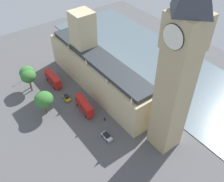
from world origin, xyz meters
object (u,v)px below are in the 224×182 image
Objects in this scene: parliament_building at (97,69)px; car_yellow_cab_corner at (67,98)px; double_decker_bus_midblock at (53,79)px; plane_tree_by_river_gate at (44,100)px; pedestrian_opposite_hall at (87,101)px; pedestrian_far_end at (105,119)px; plane_tree_trailing at (27,73)px; double_decker_bus_leading at (84,106)px; clock_tower at (179,65)px; plane_tree_under_trees at (28,76)px; car_white_kerbside at (107,136)px; street_lamp_slot_10 at (23,72)px; pedestrian_near_tower at (58,72)px.

car_yellow_cab_corner is at bearing -1.32° from parliament_building.
double_decker_bus_midblock reaches higher than car_yellow_cab_corner.
pedestrian_opposite_hall is at bearing 163.13° from plane_tree_by_river_gate.
plane_tree_trailing is (13.80, -33.42, 6.97)m from pedestrian_far_end.
plane_tree_trailing is (10.69, -24.91, 5.04)m from double_decker_bus_leading.
clock_tower reaches higher than plane_tree_under_trees.
car_white_kerbside is at bearing -13.39° from pedestrian_far_end.
car_white_kerbside is 42.09m from plane_tree_trailing.
plane_tree_by_river_gate reaches higher than car_yellow_cab_corner.
street_lamp_slot_10 is at bearing -92.26° from plane_tree_under_trees.
clock_tower is 10.65× the size of street_lamp_slot_10.
parliament_building reaches higher than car_yellow_cab_corner.
double_decker_bus_midblock is at bearing -86.02° from car_yellow_cab_corner.
parliament_building reaches higher than car_white_kerbside.
double_decker_bus_midblock and double_decker_bus_leading have the same top height.
plane_tree_under_trees is (13.91, 3.78, 6.59)m from pedestrian_near_tower.
parliament_building reaches higher than pedestrian_opposite_hall.
plane_tree_under_trees is (0.39, 2.04, -0.34)m from plane_tree_trailing.
plane_tree_trailing is 17.50m from plane_tree_by_river_gate.
pedestrian_near_tower is 23.69m from pedestrian_opposite_hall.
parliament_building is 34.89× the size of pedestrian_near_tower.
street_lamp_slot_10 is at bearing -143.96° from pedestrian_far_end.
car_yellow_cab_corner is (14.60, -0.34, -7.67)m from parliament_building.
plane_tree_under_trees is at bearing -74.63° from car_white_kerbside.
clock_tower is at bearing 72.80° from pedestrian_near_tower.
street_lamp_slot_10 is (10.75, -31.37, 1.35)m from double_decker_bus_leading.
pedestrian_far_end is 0.16× the size of plane_tree_by_river_gate.
car_white_kerbside is at bearing -41.10° from clock_tower.
double_decker_bus_leading reaches higher than car_yellow_cab_corner.
clock_tower is at bearing 125.41° from plane_tree_by_river_gate.
pedestrian_far_end is (9.17, 17.70, -7.85)m from parliament_building.
clock_tower is at bearing 139.47° from car_white_kerbside.
car_white_kerbside is 8.06m from pedestrian_far_end.
pedestrian_far_end is (-0.29, 35.16, -0.03)m from pedestrian_near_tower.
double_decker_bus_midblock is 2.48× the size of car_yellow_cab_corner.
street_lamp_slot_10 is (9.79, -46.84, 3.10)m from car_white_kerbside.
parliament_building is 16.44m from double_decker_bus_leading.
plane_tree_by_river_gate is (10.93, -22.95, 5.86)m from car_white_kerbside.
plane_tree_under_trees reaches higher than street_lamp_slot_10.
pedestrian_opposite_hall is 31.73m from street_lamp_slot_10.
pedestrian_far_end is (-5.10, 29.84, -1.92)m from double_decker_bus_midblock.
clock_tower is 6.21× the size of plane_tree_by_river_gate.
plane_tree_under_trees is at bearing -58.66° from double_decker_bus_leading.
car_yellow_cab_corner is at bearing -146.35° from pedestrian_far_end.
plane_tree_under_trees is at bearing -138.79° from pedestrian_far_end.
plane_tree_by_river_gate is at bearing 87.28° from street_lamp_slot_10.
plane_tree_trailing reaches higher than plane_tree_by_river_gate.
plane_tree_under_trees reaches higher than car_white_kerbside.
clock_tower reaches higher than plane_tree_by_river_gate.
plane_tree_under_trees is at bearing 79.04° from plane_tree_trailing.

